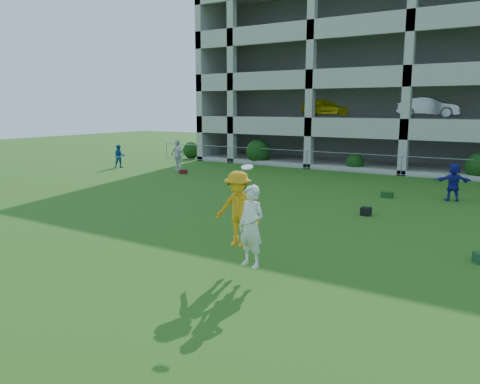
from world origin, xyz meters
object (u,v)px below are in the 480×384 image
Objects in this scene: bystander_a at (119,156)px; frisbee_contest at (241,213)px; bystander_d at (453,182)px; parking_garage at (436,78)px; crate_d at (366,211)px; bystander_b at (177,155)px.

bystander_a is 21.36m from frisbee_contest.
parking_garage is (-3.71, 15.09, 5.20)m from bystander_d.
bystander_a is 20.30m from bystander_d.
bystander_d is 0.05× the size of parking_garage.
crate_d is at bearing -85.83° from parking_garage.
crate_d is (18.04, -4.82, -0.61)m from bystander_a.
frisbee_contest reaches higher than bystander_d.
bystander_d is at bearing -76.19° from parking_garage.
bystander_b is 19.41m from parking_garage.
bystander_b is at bearing 157.58° from crate_d.
bystander_a is 4.31m from bystander_b.
parking_garage is (16.60, 14.96, 5.25)m from bystander_a.
bystander_b is at bearing -131.33° from parking_garage.
bystander_b is 14.98m from crate_d.
bystander_d is 12.65m from frisbee_contest.
bystander_d reaches higher than bystander_a.
parking_garage is at bearing -99.46° from bystander_d.
bystander_b is (4.22, 0.88, 0.22)m from bystander_a.
bystander_a is at bearing -157.19° from bystander_b.
crate_d is at bearing -11.44° from bystander_b.
bystander_d is 4.64× the size of crate_d.
bystander_d reaches higher than crate_d.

